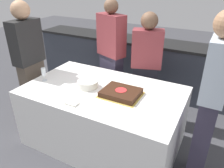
% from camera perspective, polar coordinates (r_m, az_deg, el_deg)
% --- Properties ---
extents(ground_plane, '(14.00, 14.00, 0.00)m').
position_cam_1_polar(ground_plane, '(2.95, -2.14, -14.38)').
color(ground_plane, '#424247').
extents(back_counter, '(4.40, 0.58, 0.92)m').
position_cam_1_polar(back_counter, '(4.00, 9.46, 4.71)').
color(back_counter, '#333842').
rests_on(back_counter, ground_plane).
extents(dining_table, '(1.82, 1.10, 0.75)m').
position_cam_1_polar(dining_table, '(2.72, -2.28, -8.42)').
color(dining_table, white).
rests_on(dining_table, ground_plane).
extents(cake, '(0.44, 0.36, 0.07)m').
position_cam_1_polar(cake, '(2.39, 2.35, -2.28)').
color(cake, gold).
rests_on(cake, dining_table).
extents(plate_stack, '(0.24, 0.24, 0.09)m').
position_cam_1_polar(plate_stack, '(2.57, -6.36, 0.04)').
color(plate_stack, white).
rests_on(plate_stack, dining_table).
extents(wine_glass, '(0.06, 0.06, 0.17)m').
position_cam_1_polar(wine_glass, '(2.81, -17.44, 2.95)').
color(wine_glass, white).
rests_on(wine_glass, dining_table).
extents(side_plate_near_cake, '(0.17, 0.17, 0.00)m').
position_cam_1_polar(side_plate_near_cake, '(2.65, 6.25, -0.05)').
color(side_plate_near_cake, white).
rests_on(side_plate_near_cake, dining_table).
extents(utensil_pile, '(0.13, 0.08, 0.02)m').
position_cam_1_polar(utensil_pile, '(2.28, -10.38, -5.01)').
color(utensil_pile, white).
rests_on(utensil_pile, dining_table).
extents(person_cutting_cake, '(0.44, 0.31, 1.53)m').
position_cam_1_polar(person_cutting_cake, '(3.05, 8.85, 4.40)').
color(person_cutting_cake, '#282833').
rests_on(person_cutting_cake, ground_plane).
extents(person_seated_left, '(0.23, 0.40, 1.67)m').
position_cam_1_polar(person_seated_left, '(3.15, -20.65, 5.24)').
color(person_seated_left, '#4C4238').
rests_on(person_seated_left, ground_plane).
extents(person_seated_right, '(0.23, 0.34, 1.72)m').
position_cam_1_polar(person_seated_right, '(2.17, 24.34, -4.13)').
color(person_seated_right, '#383347').
rests_on(person_seated_right, ground_plane).
extents(person_standing_back, '(0.46, 0.34, 1.66)m').
position_cam_1_polar(person_standing_back, '(3.23, -0.20, 7.12)').
color(person_standing_back, '#383347').
rests_on(person_standing_back, ground_plane).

